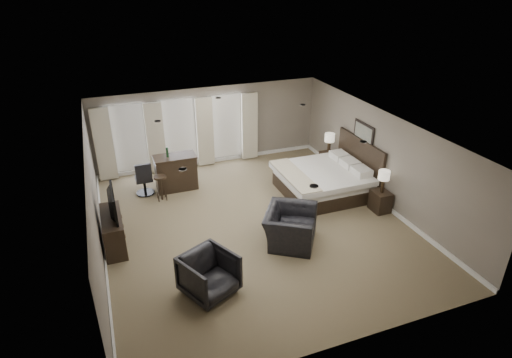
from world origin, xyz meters
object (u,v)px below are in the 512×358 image
object	(u,v)px
lamp_near	(383,182)
lamp_far	(329,143)
bar_stool_left	(161,188)
dresser	(113,231)
bar_counter	(176,172)
tv	(110,213)
armchair_far	(209,273)
nightstand_near	(380,201)
armchair_near	(290,221)
nightstand_far	(328,161)
bar_stool_right	(181,178)
desk_chair	(144,178)
bed	(327,169)

from	to	relation	value
lamp_near	lamp_far	bearing A→B (deg)	90.00
lamp_near	bar_stool_left	xyz separation A→B (m)	(-5.48, 2.74, -0.52)
dresser	bar_counter	world-z (taller)	bar_counter
tv	armchair_far	xyz separation A→B (m)	(1.69, -2.40, -0.41)
lamp_near	bar_stool_left	bearing A→B (deg)	153.49
tv	bar_counter	bearing A→B (deg)	-39.18
nightstand_near	bar_stool_left	size ratio (longest dim) A/B	0.77
armchair_near	bar_stool_left	size ratio (longest dim) A/B	1.78
nightstand_far	dresser	bearing A→B (deg)	-163.40
bar_stool_left	bar_stool_right	xyz separation A→B (m)	(0.69, 0.53, -0.04)
lamp_far	armchair_near	xyz separation A→B (m)	(-2.93, -3.38, -0.33)
nightstand_near	bar_counter	xyz separation A→B (m)	(-4.94, 3.27, 0.25)
armchair_far	tv	bearing A→B (deg)	99.41
bar_counter	bar_stool_right	bearing A→B (deg)	-1.15
desk_chair	dresser	bearing A→B (deg)	67.12
nightstand_near	nightstand_far	xyz separation A→B (m)	(0.00, 2.90, -0.00)
lamp_far	dresser	xyz separation A→B (m)	(-6.92, -2.06, -0.49)
bar_stool_right	nightstand_near	bearing A→B (deg)	-34.23
bed	nightstand_near	xyz separation A→B (m)	(0.89, -1.45, -0.48)
bed	desk_chair	xyz separation A→B (m)	(-5.00, 1.82, -0.25)
lamp_far	dresser	bearing A→B (deg)	-163.40
nightstand_far	bar_counter	xyz separation A→B (m)	(-4.94, 0.37, 0.25)
bar_stool_left	dresser	bearing A→B (deg)	-127.08
desk_chair	lamp_far	bearing A→B (deg)	176.54
nightstand_near	bar_stool_right	bearing A→B (deg)	145.77
bed	bar_stool_right	size ratio (longest dim) A/B	3.60
armchair_far	nightstand_near	bearing A→B (deg)	-9.06
armchair_far	bar_stool_left	bearing A→B (deg)	67.67
lamp_near	desk_chair	bearing A→B (deg)	150.97
bar_counter	dresser	bearing A→B (deg)	-129.18
dresser	nightstand_far	bearing A→B (deg)	16.60
lamp_far	armchair_far	world-z (taller)	lamp_far
dresser	bar_stool_right	distance (m)	3.23
dresser	armchair_near	xyz separation A→B (m)	(3.99, -1.32, 0.16)
nightstand_near	nightstand_far	distance (m)	2.90
nightstand_far	bar_stool_left	world-z (taller)	bar_stool_left
bed	bar_counter	bearing A→B (deg)	155.86
desk_chair	tv	bearing A→B (deg)	67.12
lamp_near	bar_stool_right	size ratio (longest dim) A/B	0.94
armchair_far	bar_stool_left	xyz separation A→B (m)	(-0.26, 4.30, -0.13)
nightstand_near	armchair_near	world-z (taller)	armchair_near
lamp_far	armchair_near	distance (m)	4.49
bed	bar_stool_left	xyz separation A→B (m)	(-4.59, 1.29, -0.40)
armchair_far	bar_counter	size ratio (longest dim) A/B	0.81
bed	bar_stool_right	bearing A→B (deg)	155.10
tv	desk_chair	xyz separation A→B (m)	(1.03, 2.43, -0.39)
lamp_near	dresser	xyz separation A→B (m)	(-6.92, 0.84, -0.47)
bar_stool_right	bar_counter	bearing A→B (deg)	178.85
tv	desk_chair	world-z (taller)	desk_chair
bed	armchair_far	size ratio (longest dim) A/B	2.41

